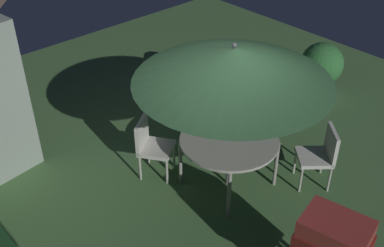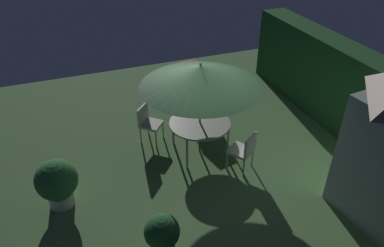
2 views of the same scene
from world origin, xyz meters
TOP-DOWN VIEW (x-y plane):
  - ground_plane at (0.00, 0.00)m, footprint 11.00×11.00m
  - hedge_backdrop at (0.00, 3.50)m, footprint 7.33×0.75m
  - patio_table at (-0.42, -0.16)m, footprint 1.36×1.36m
  - patio_umbrella at (-0.42, -0.16)m, footprint 2.55×2.55m
  - bbq_grill at (-2.46, 0.47)m, footprint 0.79×0.64m
  - chair_near_shed at (-1.27, -1.13)m, footprint 0.65×0.65m
  - chair_far_side at (0.51, 0.48)m, footprint 0.64×0.64m
  - potted_plant_by_shed at (1.99, -1.77)m, footprint 0.58×0.58m
  - potted_plant_by_grill at (0.22, -3.26)m, footprint 0.78×0.78m

SIDE VIEW (x-z plane):
  - ground_plane at x=0.00m, z-range 0.00..0.00m
  - potted_plant_by_shed at x=1.99m, z-range 0.05..0.89m
  - chair_near_shed at x=-1.27m, z-range 0.07..0.97m
  - chair_far_side at x=0.51m, z-range 0.07..0.97m
  - potted_plant_by_grill at x=0.22m, z-range 0.06..1.07m
  - patio_table at x=-0.42m, z-range 0.34..1.12m
  - bbq_grill at x=-2.46m, z-range 0.25..1.45m
  - hedge_backdrop at x=0.00m, z-range 0.00..2.05m
  - patio_umbrella at x=-0.42m, z-range 0.81..3.01m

